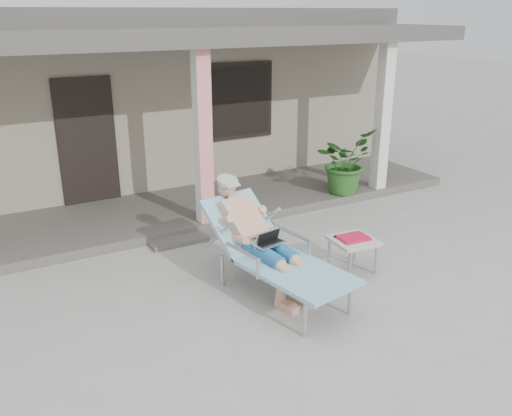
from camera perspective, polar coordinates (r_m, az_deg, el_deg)
ground at (r=6.85m, az=2.26°, el=-8.25°), size 60.00×60.00×0.00m
house at (r=12.15m, az=-14.23°, el=11.97°), size 10.40×5.40×3.30m
porch_deck at (r=9.28m, az=-7.47°, el=-0.11°), size 10.00×2.00×0.15m
porch_overhang at (r=8.69m, az=-8.15°, el=16.83°), size 10.00×2.30×2.85m
porch_step at (r=8.31m, az=-4.43°, el=-2.73°), size 2.00×0.30×0.07m
lounger at (r=6.42m, az=1.03°, el=-1.81°), size 1.15×2.21×1.39m
side_table at (r=7.17m, az=10.19°, el=-3.55°), size 0.59×0.59×0.49m
potted_palm at (r=9.81m, az=9.29°, el=4.87°), size 1.30×1.23×1.14m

